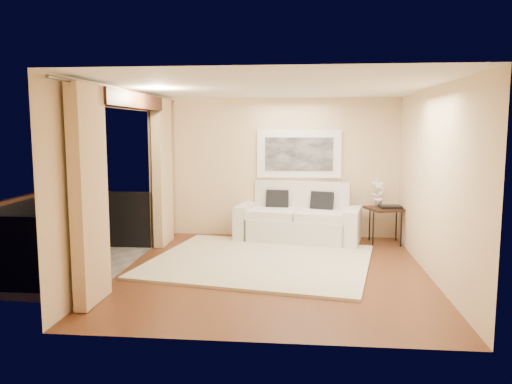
# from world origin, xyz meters

# --- Properties ---
(floor) EXTENTS (5.00, 5.00, 0.00)m
(floor) POSITION_xyz_m (0.00, 0.00, 0.00)
(floor) COLOR brown
(floor) RESTS_ON ground
(room_shell) EXTENTS (5.00, 6.40, 5.00)m
(room_shell) POSITION_xyz_m (-2.13, 0.00, 2.52)
(room_shell) COLOR white
(room_shell) RESTS_ON ground
(balcony) EXTENTS (1.81, 2.60, 1.17)m
(balcony) POSITION_xyz_m (-3.31, 0.00, 0.18)
(balcony) COLOR #605B56
(balcony) RESTS_ON ground
(curtains) EXTENTS (0.16, 4.80, 2.64)m
(curtains) POSITION_xyz_m (-2.11, 0.00, 1.34)
(curtains) COLOR tan
(curtains) RESTS_ON ground
(artwork) EXTENTS (1.62, 0.07, 0.92)m
(artwork) POSITION_xyz_m (0.33, 2.46, 1.62)
(artwork) COLOR white
(artwork) RESTS_ON room_shell
(rug) EXTENTS (3.82, 3.47, 0.04)m
(rug) POSITION_xyz_m (-0.24, 0.48, 0.02)
(rug) COLOR beige
(rug) RESTS_ON floor
(sofa) EXTENTS (2.41, 1.37, 1.09)m
(sofa) POSITION_xyz_m (0.34, 2.10, 0.39)
(sofa) COLOR silver
(sofa) RESTS_ON floor
(side_table) EXTENTS (0.78, 0.78, 0.67)m
(side_table) POSITION_xyz_m (1.93, 2.00, 0.61)
(side_table) COLOR black
(side_table) RESTS_ON floor
(tray) EXTENTS (0.40, 0.31, 0.05)m
(tray) POSITION_xyz_m (2.00, 1.94, 0.70)
(tray) COLOR black
(tray) RESTS_ON side_table
(orchid) EXTENTS (0.33, 0.30, 0.52)m
(orchid) POSITION_xyz_m (1.81, 2.16, 0.93)
(orchid) COLOR white
(orchid) RESTS_ON side_table
(bistro_table) EXTENTS (0.73, 0.73, 0.68)m
(bistro_table) POSITION_xyz_m (-2.86, -0.41, 0.60)
(bistro_table) COLOR black
(bistro_table) RESTS_ON balcony
(balcony_chair_far) EXTENTS (0.56, 0.57, 1.04)m
(balcony_chair_far) POSITION_xyz_m (-3.39, 0.43, 0.61)
(balcony_chair_far) COLOR black
(balcony_chair_far) RESTS_ON balcony
(balcony_chair_near) EXTENTS (0.57, 0.57, 1.06)m
(balcony_chair_near) POSITION_xyz_m (-3.02, -0.52, 0.62)
(balcony_chair_near) COLOR black
(balcony_chair_near) RESTS_ON balcony
(ice_bucket) EXTENTS (0.18, 0.18, 0.20)m
(ice_bucket) POSITION_xyz_m (-3.02, -0.29, 0.78)
(ice_bucket) COLOR white
(ice_bucket) RESTS_ON bistro_table
(candle) EXTENTS (0.06, 0.06, 0.07)m
(candle) POSITION_xyz_m (-2.82, -0.30, 0.72)
(candle) COLOR red
(candle) RESTS_ON bistro_table
(vase) EXTENTS (0.04, 0.04, 0.18)m
(vase) POSITION_xyz_m (-2.84, -0.55, 0.77)
(vase) COLOR silver
(vase) RESTS_ON bistro_table
(glass_a) EXTENTS (0.06, 0.06, 0.12)m
(glass_a) POSITION_xyz_m (-2.68, -0.52, 0.74)
(glass_a) COLOR silver
(glass_a) RESTS_ON bistro_table
(glass_b) EXTENTS (0.06, 0.06, 0.12)m
(glass_b) POSITION_xyz_m (-2.66, -0.36, 0.74)
(glass_b) COLOR silver
(glass_b) RESTS_ON bistro_table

